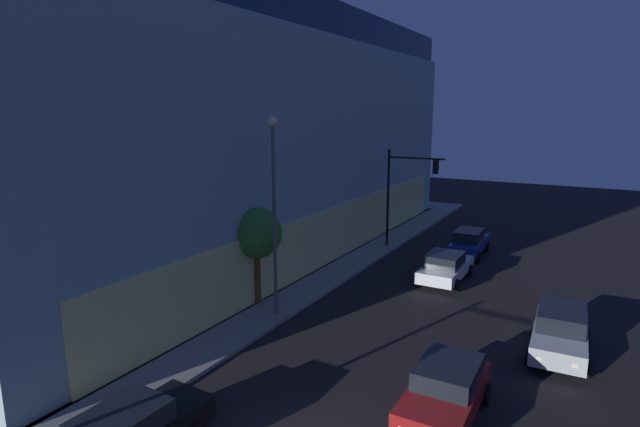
% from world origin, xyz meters
% --- Properties ---
extents(modern_building, '(39.75, 26.87, 15.61)m').
position_xyz_m(modern_building, '(16.66, 21.77, 7.74)').
color(modern_building, '#4C4C51').
rests_on(modern_building, ground).
extents(traffic_light_far_corner, '(0.32, 3.86, 6.63)m').
position_xyz_m(traffic_light_far_corner, '(21.87, 5.91, 4.49)').
color(traffic_light_far_corner, black).
rests_on(traffic_light_far_corner, sidewalk_corner).
extents(street_lamp_sidewalk, '(0.44, 0.44, 8.90)m').
position_xyz_m(street_lamp_sidewalk, '(8.16, 6.95, 5.65)').
color(street_lamp_sidewalk, '#5B5B5B').
rests_on(street_lamp_sidewalk, sidewalk_corner).
extents(sidewalk_tree, '(2.42, 2.42, 4.71)m').
position_xyz_m(sidewalk_tree, '(8.76, 8.40, 3.61)').
color(sidewalk_tree, brown).
rests_on(sidewalk_tree, sidewalk_corner).
extents(car_red, '(4.42, 2.20, 1.64)m').
position_xyz_m(car_red, '(4.39, -1.96, 0.85)').
color(car_red, maroon).
rests_on(car_red, ground).
extents(car_silver, '(4.58, 2.25, 1.73)m').
position_xyz_m(car_silver, '(10.61, -4.69, 0.89)').
color(car_silver, '#B7BABF').
rests_on(car_silver, ground).
extents(car_white, '(4.73, 2.24, 1.63)m').
position_xyz_m(car_white, '(16.81, 1.54, 0.82)').
color(car_white, silver).
rests_on(car_white, ground).
extents(car_blue, '(4.65, 2.03, 1.76)m').
position_xyz_m(car_blue, '(22.49, 1.57, 0.90)').
color(car_blue, navy).
rests_on(car_blue, ground).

